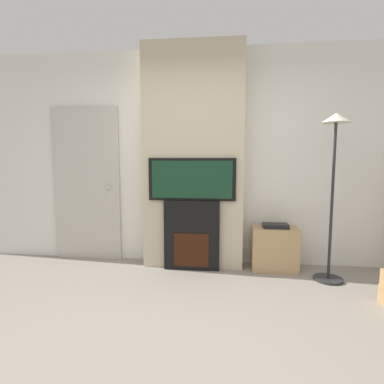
# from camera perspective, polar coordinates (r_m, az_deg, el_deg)

# --- Properties ---
(ground_plane) EXTENTS (14.00, 14.00, 0.00)m
(ground_plane) POSITION_cam_1_polar(r_m,az_deg,el_deg) (2.28, -5.29, -29.57)
(ground_plane) COLOR gray
(wall_back) EXTENTS (6.00, 0.06, 2.70)m
(wall_back) POSITION_cam_1_polar(r_m,az_deg,el_deg) (3.86, 0.50, 6.53)
(wall_back) COLOR silver
(wall_back) RESTS_ON ground_plane
(chimney_breast) EXTENTS (1.22, 0.28, 2.70)m
(chimney_breast) POSITION_cam_1_polar(r_m,az_deg,el_deg) (3.68, 0.24, 6.54)
(chimney_breast) COLOR beige
(chimney_breast) RESTS_ON ground_plane
(fireplace) EXTENTS (0.67, 0.15, 0.84)m
(fireplace) POSITION_cam_1_polar(r_m,az_deg,el_deg) (3.66, -0.00, -8.20)
(fireplace) COLOR black
(fireplace) RESTS_ON ground_plane
(television) EXTENTS (1.03, 0.07, 0.50)m
(television) POSITION_cam_1_polar(r_m,az_deg,el_deg) (3.55, -0.01, 2.42)
(television) COLOR black
(television) RESTS_ON fireplace
(floor_lamp) EXTENTS (0.31, 0.31, 1.81)m
(floor_lamp) POSITION_cam_1_polar(r_m,az_deg,el_deg) (3.53, 25.46, 5.75)
(floor_lamp) COLOR #262628
(floor_lamp) RESTS_ON ground_plane
(media_stand) EXTENTS (0.54, 0.31, 0.57)m
(media_stand) POSITION_cam_1_polar(r_m,az_deg,el_deg) (3.79, 15.40, -10.23)
(media_stand) COLOR tan
(media_stand) RESTS_ON ground_plane
(entry_door) EXTENTS (0.90, 0.09, 2.00)m
(entry_door) POSITION_cam_1_polar(r_m,az_deg,el_deg) (4.21, -19.42, 1.41)
(entry_door) COLOR #BCB7AD
(entry_door) RESTS_ON ground_plane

